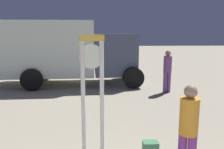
% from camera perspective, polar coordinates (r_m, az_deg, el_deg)
% --- Properties ---
extents(standing_clock, '(0.41, 0.18, 2.30)m').
position_cam_1_polar(standing_clock, '(3.82, -4.87, -3.95)').
color(standing_clock, silver).
rests_on(standing_clock, ground_plane).
extents(person_near_clock, '(0.30, 0.30, 1.54)m').
position_cam_1_polar(person_near_clock, '(3.91, 18.42, -12.27)').
color(person_near_clock, '#843992').
rests_on(person_near_clock, ground_plane).
extents(person_distant, '(0.32, 0.32, 1.66)m').
position_cam_1_polar(person_distant, '(9.22, 13.58, 1.29)').
color(person_distant, '#6F478D').
rests_on(person_distant, ground_plane).
extents(box_truck_near, '(6.25, 2.67, 2.83)m').
position_cam_1_polar(box_truck_near, '(10.60, -11.39, 5.85)').
color(box_truck_near, silver).
rests_on(box_truck_near, ground_plane).
extents(box_truck_far, '(7.12, 4.49, 2.69)m').
position_cam_1_polar(box_truck_far, '(19.19, -17.77, 7.38)').
color(box_truck_far, white).
rests_on(box_truck_far, ground_plane).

